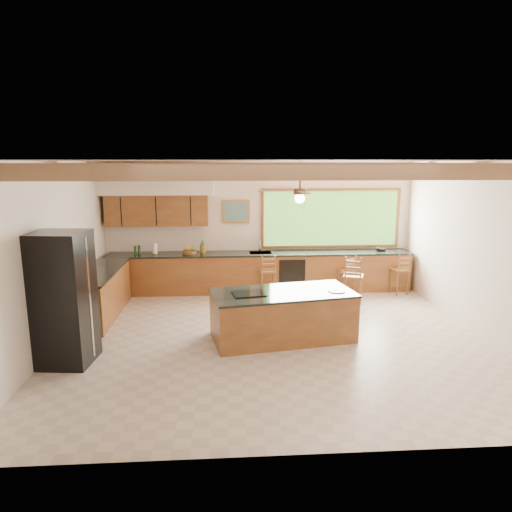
{
  "coord_description": "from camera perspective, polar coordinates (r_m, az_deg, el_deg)",
  "views": [
    {
      "loc": [
        -0.8,
        -7.43,
        2.98
      ],
      "look_at": [
        -0.25,
        0.8,
        1.28
      ],
      "focal_mm": 32.0,
      "sensor_mm": 36.0,
      "label": 1
    }
  ],
  "objects": [
    {
      "name": "ground",
      "position": [
        8.04,
        2.16,
        -10.1
      ],
      "size": [
        7.2,
        7.2,
        0.0
      ],
      "primitive_type": "plane",
      "color": "beige",
      "rests_on": "ground"
    },
    {
      "name": "room_shell",
      "position": [
        8.14,
        0.61,
        6.25
      ],
      "size": [
        7.27,
        6.54,
        3.02
      ],
      "color": "beige",
      "rests_on": "ground"
    },
    {
      "name": "counter_run",
      "position": [
        10.26,
        -3.84,
        -2.56
      ],
      "size": [
        7.12,
        3.1,
        1.25
      ],
      "color": "brown",
      "rests_on": "ground"
    },
    {
      "name": "island",
      "position": [
        7.87,
        3.31,
        -7.37
      ],
      "size": [
        2.54,
        1.51,
        0.85
      ],
      "rotation": [
        0.0,
        0.0,
        0.17
      ],
      "color": "brown",
      "rests_on": "ground"
    },
    {
      "name": "refrigerator",
      "position": [
        7.35,
        -23.0,
        -4.94
      ],
      "size": [
        0.85,
        0.83,
        2.0
      ],
      "rotation": [
        0.0,
        0.0,
        -0.1
      ],
      "color": "black",
      "rests_on": "ground"
    },
    {
      "name": "bar_stool_a",
      "position": [
        10.16,
        1.5,
        -2.02
      ],
      "size": [
        0.35,
        0.35,
        0.98
      ],
      "rotation": [
        0.0,
        0.0,
        0.01
      ],
      "color": "brown",
      "rests_on": "ground"
    },
    {
      "name": "bar_stool_b",
      "position": [
        10.48,
        11.3,
        -1.95
      ],
      "size": [
        0.43,
        0.43,
        0.94
      ],
      "rotation": [
        0.0,
        0.0,
        0.33
      ],
      "color": "brown",
      "rests_on": "ground"
    },
    {
      "name": "bar_stool_c",
      "position": [
        9.64,
        12.16,
        -2.62
      ],
      "size": [
        0.5,
        0.5,
        1.09
      ],
      "rotation": [
        0.0,
        0.0,
        -0.35
      ],
      "color": "brown",
      "rests_on": "ground"
    },
    {
      "name": "bar_stool_d",
      "position": [
        10.86,
        17.63,
        -1.73
      ],
      "size": [
        0.42,
        0.42,
        0.96
      ],
      "rotation": [
        0.0,
        0.0,
        0.24
      ],
      "color": "brown",
      "rests_on": "ground"
    }
  ]
}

